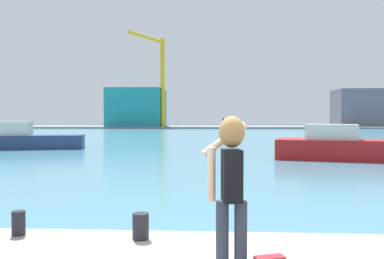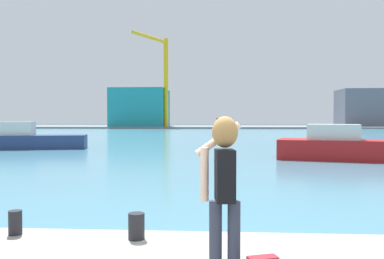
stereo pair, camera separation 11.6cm
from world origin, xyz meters
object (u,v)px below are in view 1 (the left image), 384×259
boat_moored_2 (347,147)px  warehouse_right (360,108)px  harbor_bollard (141,226)px  warehouse_left (137,108)px  port_crane (159,73)px  person_photographer (231,178)px  harbor_bollard_2 (19,223)px  boat_moored (22,139)px

boat_moored_2 → warehouse_right: (26.99, 76.23, 3.98)m
harbor_bollard → warehouse_left: 90.09m
port_crane → person_photographer: bearing=-81.6°
person_photographer → warehouse_left: 91.54m
boat_moored_2 → warehouse_left: bearing=124.1°
harbor_bollard_2 → boat_moored_2: size_ratio=0.05×
harbor_bollard_2 → boat_moored: bearing=115.8°
harbor_bollard_2 → boat_moored_2: 18.77m
boat_moored → warehouse_left: bearing=80.8°
harbor_bollard → boat_moored_2: (7.95, 16.12, 0.05)m
person_photographer → harbor_bollard_2: (-3.06, 1.38, -0.89)m
boat_moored → port_crane: port_crane is taller
harbor_bollard_2 → port_crane: 83.95m
harbor_bollard_2 → boat_moored_2: boat_moored_2 is taller
boat_moored → boat_moored_2: 21.64m
harbor_bollard_2 → port_crane: bearing=96.4°
boat_moored → warehouse_left: size_ratio=0.64×
boat_moored_2 → warehouse_right: 80.96m
person_photographer → warehouse_right: bearing=-25.7°
warehouse_right → port_crane: port_crane is taller
boat_moored → port_crane: (1.54, 60.15, 11.46)m
harbor_bollard_2 → boat_moored: (-10.87, 22.47, 0.06)m
boat_moored_2 → port_crane: bearing=121.0°
person_photographer → boat_moored_2: 18.67m
harbor_bollard_2 → warehouse_right: warehouse_right is taller
harbor_bollard → harbor_bollard_2: bearing=176.6°
boat_moored_2 → warehouse_left: size_ratio=0.60×
person_photographer → warehouse_right: warehouse_right is taller
boat_moored → warehouse_right: 84.58m
harbor_bollard_2 → person_photographer: bearing=-24.4°
harbor_bollard_2 → boat_moored_2: (9.79, 16.02, 0.06)m
boat_moored → warehouse_left: warehouse_left is taller
boat_moored → warehouse_right: size_ratio=0.74×
boat_moored_2 → boat_moored: bearing=177.7°
harbor_bollard_2 → warehouse_right: bearing=68.3°
person_photographer → boat_moored_2: bearing=-27.1°
boat_moored_2 → warehouse_left: warehouse_left is taller
warehouse_left → boat_moored: bearing=-86.2°
harbor_bollard_2 → warehouse_right: 99.38m
warehouse_left → warehouse_right: 52.18m
boat_moored_2 → warehouse_left: 76.56m
boat_moored_2 → harbor_bollard_2: bearing=-106.4°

